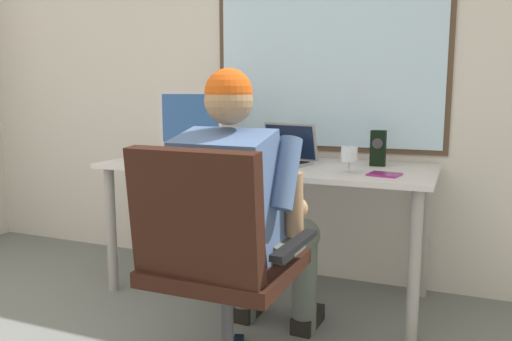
% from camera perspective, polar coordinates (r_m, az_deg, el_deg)
% --- Properties ---
extents(wall_rear, '(4.59, 0.08, 2.53)m').
position_cam_1_polar(wall_rear, '(3.26, 0.83, 11.00)').
color(wall_rear, beige).
rests_on(wall_rear, ground).
extents(desk, '(1.82, 0.73, 0.76)m').
position_cam_1_polar(desk, '(2.84, 1.08, -1.09)').
color(desk, gray).
rests_on(desk, ground).
extents(office_chair, '(0.64, 0.61, 0.96)m').
position_cam_1_polar(office_chair, '(1.94, -4.81, -9.05)').
color(office_chair, black).
rests_on(office_chair, ground).
extents(person_seated, '(0.54, 0.81, 1.24)m').
position_cam_1_polar(person_seated, '(2.15, -1.26, -4.57)').
color(person_seated, '#4F564F').
rests_on(person_seated, ground).
extents(crt_monitor, '(0.39, 0.24, 0.40)m').
position_cam_1_polar(crt_monitor, '(2.97, -6.33, 5.71)').
color(crt_monitor, beige).
rests_on(crt_monitor, desk).
extents(laptop, '(0.40, 0.36, 0.22)m').
position_cam_1_polar(laptop, '(2.83, 3.04, 1.99)').
color(laptop, gray).
rests_on(laptop, desk).
extents(wine_glass, '(0.08, 0.08, 0.13)m').
position_cam_1_polar(wine_glass, '(2.52, 10.42, 1.66)').
color(wine_glass, silver).
rests_on(wine_glass, desk).
extents(desk_speaker, '(0.08, 0.07, 0.19)m').
position_cam_1_polar(desk_speaker, '(2.81, 13.56, 2.46)').
color(desk_speaker, black).
rests_on(desk_speaker, desk).
extents(cd_case, '(0.16, 0.15, 0.01)m').
position_cam_1_polar(cd_case, '(2.51, 14.23, -0.43)').
color(cd_case, '#962278').
rests_on(cd_case, desk).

